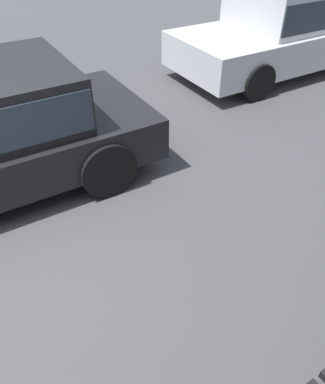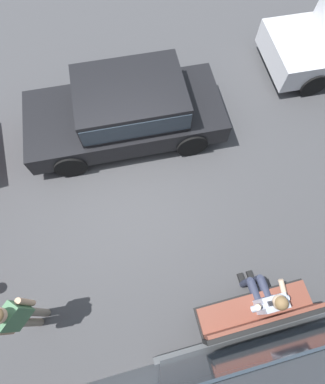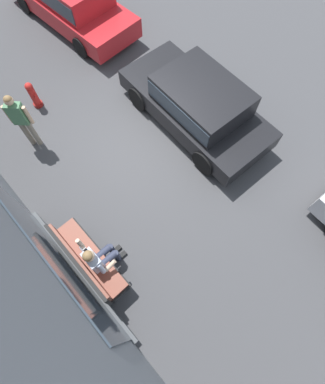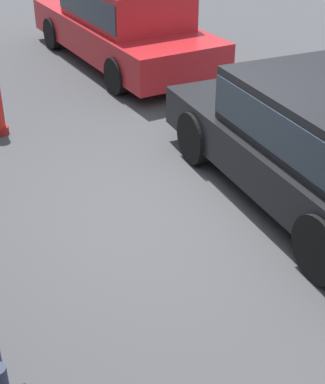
{
  "view_description": "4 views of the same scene",
  "coord_description": "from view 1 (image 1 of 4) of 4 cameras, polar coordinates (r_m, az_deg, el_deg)",
  "views": [
    {
      "loc": [
        -0.11,
        2.6,
        2.76
      ],
      "look_at": [
        -1.43,
        0.62,
        0.86
      ],
      "focal_mm": 35.0,
      "sensor_mm": 36.0,
      "label": 1
    },
    {
      "loc": [
        -0.04,
        2.6,
        5.79
      ],
      "look_at": [
        -0.54,
        0.64,
        1.12
      ],
      "focal_mm": 28.0,
      "sensor_mm": 36.0,
      "label": 2
    },
    {
      "loc": [
        -3.51,
        2.6,
        6.62
      ],
      "look_at": [
        -1.56,
        0.8,
        0.79
      ],
      "focal_mm": 28.0,
      "sensor_mm": 36.0,
      "label": 3
    },
    {
      "loc": [
        -4.75,
        2.6,
        3.45
      ],
      "look_at": [
        -0.77,
        0.62,
        0.86
      ],
      "focal_mm": 55.0,
      "sensor_mm": 36.0,
      "label": 4
    }
  ],
  "objects": [
    {
      "name": "parked_car_near",
      "position": [
        8.09,
        18.74,
        22.89
      ],
      "size": [
        4.48,
        2.07,
        1.52
      ],
      "color": "silver",
      "rests_on": "ground_plane"
    }
  ]
}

